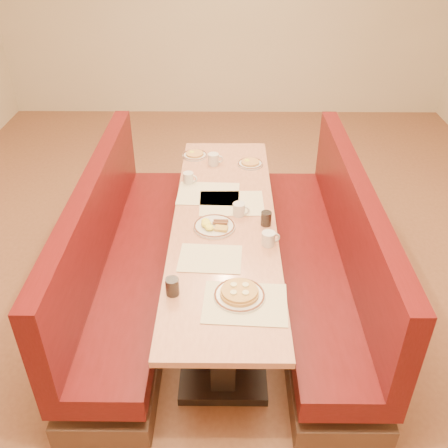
{
  "coord_description": "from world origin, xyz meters",
  "views": [
    {
      "loc": [
        0.02,
        -2.86,
        2.61
      ],
      "look_at": [
        0.0,
        -0.21,
        0.85
      ],
      "focal_mm": 40.0,
      "sensor_mm": 36.0,
      "label": 1
    }
  ],
  "objects_px": {
    "booth_right": "(325,265)",
    "eggs_plate": "(214,226)",
    "booth_left": "(124,264)",
    "coffee_mug_d": "(214,159)",
    "coffee_mug_a": "(269,238)",
    "coffee_mug_b": "(189,178)",
    "coffee_mug_c": "(239,209)",
    "soda_tumbler_near": "(172,287)",
    "pancake_plate": "(239,294)",
    "diner_table": "(224,263)",
    "soda_tumbler_mid": "(266,219)"
  },
  "relations": [
    {
      "from": "coffee_mug_c",
      "to": "coffee_mug_a",
      "type": "bearing_deg",
      "value": -47.71
    },
    {
      "from": "coffee_mug_b",
      "to": "coffee_mug_a",
      "type": "bearing_deg",
      "value": -38.94
    },
    {
      "from": "soda_tumbler_near",
      "to": "soda_tumbler_mid",
      "type": "xyz_separation_m",
      "value": [
        0.56,
        0.7,
        -0.0
      ]
    },
    {
      "from": "diner_table",
      "to": "pancake_plate",
      "type": "height_order",
      "value": "pancake_plate"
    },
    {
      "from": "diner_table",
      "to": "coffee_mug_a",
      "type": "height_order",
      "value": "coffee_mug_a"
    },
    {
      "from": "coffee_mug_c",
      "to": "soda_tumbler_near",
      "type": "relative_size",
      "value": 1.14
    },
    {
      "from": "booth_left",
      "to": "coffee_mug_d",
      "type": "distance_m",
      "value": 1.14
    },
    {
      "from": "coffee_mug_a",
      "to": "coffee_mug_b",
      "type": "distance_m",
      "value": 0.98
    },
    {
      "from": "coffee_mug_a",
      "to": "coffee_mug_c",
      "type": "xyz_separation_m",
      "value": [
        -0.18,
        0.35,
        -0.0
      ]
    },
    {
      "from": "booth_left",
      "to": "coffee_mug_d",
      "type": "bearing_deg",
      "value": 52.38
    },
    {
      "from": "booth_right",
      "to": "soda_tumbler_mid",
      "type": "bearing_deg",
      "value": -172.41
    },
    {
      "from": "coffee_mug_b",
      "to": "coffee_mug_c",
      "type": "relative_size",
      "value": 0.95
    },
    {
      "from": "booth_left",
      "to": "coffee_mug_c",
      "type": "height_order",
      "value": "booth_left"
    },
    {
      "from": "coffee_mug_b",
      "to": "soda_tumbler_near",
      "type": "height_order",
      "value": "soda_tumbler_near"
    },
    {
      "from": "eggs_plate",
      "to": "coffee_mug_a",
      "type": "relative_size",
      "value": 2.33
    },
    {
      "from": "eggs_plate",
      "to": "booth_left",
      "type": "bearing_deg",
      "value": 171.19
    },
    {
      "from": "diner_table",
      "to": "soda_tumbler_mid",
      "type": "distance_m",
      "value": 0.51
    },
    {
      "from": "coffee_mug_c",
      "to": "soda_tumbler_mid",
      "type": "distance_m",
      "value": 0.21
    },
    {
      "from": "booth_right",
      "to": "eggs_plate",
      "type": "distance_m",
      "value": 0.9
    },
    {
      "from": "booth_right",
      "to": "coffee_mug_c",
      "type": "distance_m",
      "value": 0.77
    },
    {
      "from": "booth_left",
      "to": "coffee_mug_b",
      "type": "height_order",
      "value": "booth_left"
    },
    {
      "from": "soda_tumbler_near",
      "to": "soda_tumbler_mid",
      "type": "height_order",
      "value": "soda_tumbler_near"
    },
    {
      "from": "booth_left",
      "to": "soda_tumbler_near",
      "type": "bearing_deg",
      "value": -59.25
    },
    {
      "from": "coffee_mug_b",
      "to": "soda_tumbler_near",
      "type": "xyz_separation_m",
      "value": [
        -0.0,
        -1.28,
        0.01
      ]
    },
    {
      "from": "booth_right",
      "to": "coffee_mug_c",
      "type": "bearing_deg",
      "value": 174.49
    },
    {
      "from": "diner_table",
      "to": "coffee_mug_b",
      "type": "xyz_separation_m",
      "value": [
        -0.28,
        0.52,
        0.42
      ]
    },
    {
      "from": "coffee_mug_c",
      "to": "soda_tumbler_near",
      "type": "height_order",
      "value": "soda_tumbler_near"
    },
    {
      "from": "booth_right",
      "to": "booth_left",
      "type": "bearing_deg",
      "value": 180.0
    },
    {
      "from": "pancake_plate",
      "to": "eggs_plate",
      "type": "distance_m",
      "value": 0.7
    },
    {
      "from": "coffee_mug_b",
      "to": "coffee_mug_c",
      "type": "distance_m",
      "value": 0.59
    },
    {
      "from": "coffee_mug_b",
      "to": "soda_tumbler_near",
      "type": "bearing_deg",
      "value": -73.93
    },
    {
      "from": "pancake_plate",
      "to": "coffee_mug_b",
      "type": "xyz_separation_m",
      "value": [
        -0.37,
        1.3,
        0.02
      ]
    },
    {
      "from": "booth_left",
      "to": "booth_right",
      "type": "relative_size",
      "value": 1.0
    },
    {
      "from": "coffee_mug_b",
      "to": "pancake_plate",
      "type": "bearing_deg",
      "value": -58.03
    },
    {
      "from": "coffee_mug_d",
      "to": "soda_tumbler_mid",
      "type": "height_order",
      "value": "soda_tumbler_mid"
    },
    {
      "from": "coffee_mug_d",
      "to": "soda_tumbler_mid",
      "type": "distance_m",
      "value": 0.97
    },
    {
      "from": "soda_tumbler_near",
      "to": "coffee_mug_a",
      "type": "bearing_deg",
      "value": 39.95
    },
    {
      "from": "diner_table",
      "to": "pancake_plate",
      "type": "bearing_deg",
      "value": -83.44
    },
    {
      "from": "pancake_plate",
      "to": "booth_left",
      "type": "bearing_deg",
      "value": 136.38
    },
    {
      "from": "pancake_plate",
      "to": "coffee_mug_b",
      "type": "relative_size",
      "value": 2.56
    },
    {
      "from": "coffee_mug_d",
      "to": "coffee_mug_c",
      "type": "bearing_deg",
      "value": -79.39
    },
    {
      "from": "booth_left",
      "to": "coffee_mug_b",
      "type": "relative_size",
      "value": 22.29
    },
    {
      "from": "eggs_plate",
      "to": "coffee_mug_c",
      "type": "bearing_deg",
      "value": 43.4
    },
    {
      "from": "booth_left",
      "to": "booth_right",
      "type": "distance_m",
      "value": 1.46
    },
    {
      "from": "pancake_plate",
      "to": "booth_right",
      "type": "bearing_deg",
      "value": 50.67
    },
    {
      "from": "coffee_mug_c",
      "to": "booth_left",
      "type": "bearing_deg",
      "value": -160.83
    },
    {
      "from": "diner_table",
      "to": "booth_left",
      "type": "distance_m",
      "value": 0.73
    },
    {
      "from": "diner_table",
      "to": "soda_tumbler_near",
      "type": "height_order",
      "value": "soda_tumbler_near"
    },
    {
      "from": "diner_table",
      "to": "coffee_mug_d",
      "type": "relative_size",
      "value": 19.71
    },
    {
      "from": "pancake_plate",
      "to": "coffee_mug_a",
      "type": "xyz_separation_m",
      "value": [
        0.19,
        0.5,
        0.03
      ]
    }
  ]
}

